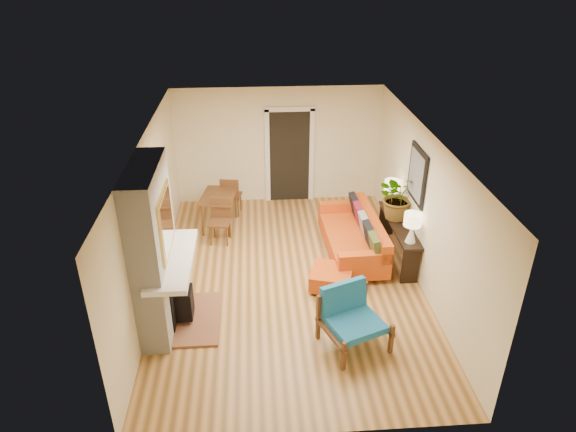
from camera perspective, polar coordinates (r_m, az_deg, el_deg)
name	(u,v)px	position (r m, az deg, el deg)	size (l,w,h in m)	color
room_shell	(308,158)	(10.89, 2.27, 6.50)	(6.50, 6.50, 6.50)	tan
fireplace	(157,254)	(7.70, -14.40, -4.06)	(1.09, 1.68, 2.60)	white
sofa	(356,236)	(9.70, 7.59, -2.26)	(1.00, 2.18, 0.85)	silver
ottoman	(331,277)	(8.82, 4.85, -6.82)	(0.84, 0.84, 0.34)	silver
blue_chair	(351,314)	(7.60, 6.96, -10.77)	(1.09, 1.08, 0.89)	brown
dining_table	(222,202)	(10.54, -7.32, 1.59)	(0.87, 1.67, 0.88)	brown
console_table	(399,230)	(9.63, 12.21, -1.52)	(0.34, 1.85, 0.72)	black
lamp_near	(412,224)	(8.84, 13.65, -0.91)	(0.30, 0.30, 0.54)	white
lamp_far	(392,190)	(10.01, 11.46, 2.85)	(0.30, 0.30, 0.54)	white
houseplant	(399,196)	(9.54, 12.19, 2.17)	(0.79, 0.69, 0.88)	#1E5919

